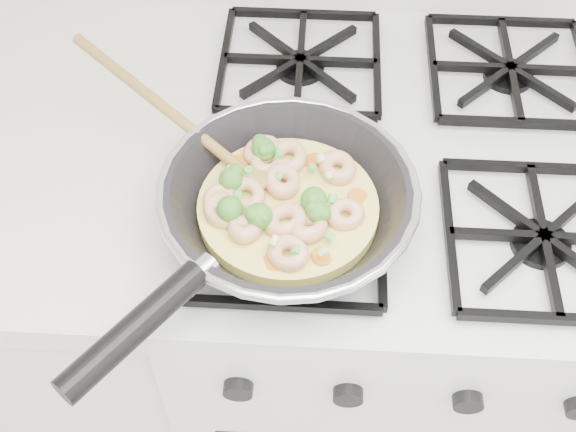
{
  "coord_description": "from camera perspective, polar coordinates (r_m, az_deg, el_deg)",
  "views": [
    {
      "loc": [
        -0.12,
        1.02,
        1.6
      ],
      "look_at": [
        -0.15,
        1.55,
        0.93
      ],
      "focal_mm": 45.55,
      "sensor_mm": 36.0,
      "label": 1
    }
  ],
  "objects": [
    {
      "name": "stove",
      "position": [
        1.33,
        6.89,
        -7.94
      ],
      "size": [
        0.6,
        0.6,
        0.92
      ],
      "color": "silver",
      "rests_on": "ground"
    },
    {
      "name": "skillet",
      "position": [
        0.84,
        -0.43,
        1.02
      ],
      "size": [
        0.44,
        0.48,
        0.1
      ],
      "rotation": [
        0.0,
        0.0,
        -0.37
      ],
      "color": "black",
      "rests_on": "stove"
    }
  ]
}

